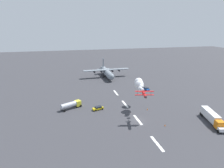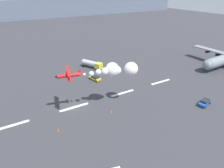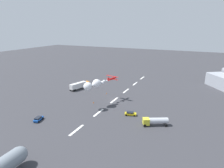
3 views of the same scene
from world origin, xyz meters
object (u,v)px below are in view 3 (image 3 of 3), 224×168
Objects in this scene: stunt_biplane_red at (95,84)px; fuel_tanker_truck at (155,121)px; followme_car_yellow at (38,119)px; traffic_cone_far at (94,102)px; traffic_cone_near at (106,93)px; semi_truck_orange at (80,85)px; airport_staff_sedan at (130,113)px.

stunt_biplane_red reaches higher than fuel_tanker_truck.
stunt_biplane_red is at bearing 149.07° from followme_car_yellow.
followme_car_yellow is 6.24× the size of traffic_cone_far.
traffic_cone_near is (-17.07, -3.02, -9.85)m from stunt_biplane_red.
stunt_biplane_red reaches higher than semi_truck_orange.
traffic_cone_near is at bearing 84.41° from semi_truck_orange.
stunt_biplane_red reaches higher than airport_staff_sedan.
stunt_biplane_red is at bearing 47.42° from semi_truck_orange.
followme_car_yellow is (39.56, 7.98, -1.31)m from semi_truck_orange.
fuel_tanker_truck reaches higher than followme_car_yellow.
stunt_biplane_red reaches higher than followme_car_yellow.
fuel_tanker_truck is 11.40m from airport_staff_sedan.
fuel_tanker_truck is 1.92× the size of followme_car_yellow.
airport_staff_sedan is (-18.90, 29.50, 0.00)m from followme_car_yellow.
followme_car_yellow is 0.98× the size of airport_staff_sedan.
followme_car_yellow is (20.79, -12.45, -9.41)m from stunt_biplane_red.
traffic_cone_far is at bearing -106.57° from fuel_tanker_truck.
airport_staff_sedan is at bearing 122.65° from followme_car_yellow.
fuel_tanker_truck reaches higher than traffic_cone_far.
followme_car_yellow is at bearing -57.35° from airport_staff_sedan.
airport_staff_sedan is at bearing 46.62° from traffic_cone_near.
semi_truck_orange is 54.07m from fuel_tanker_truck.
semi_truck_orange is 23.76m from traffic_cone_far.
fuel_tanker_truck is (5.92, 27.67, -8.48)m from stunt_biplane_red.
fuel_tanker_truck is 11.97× the size of traffic_cone_far.
semi_truck_orange is 42.82m from airport_staff_sedan.
followme_car_yellow is at bearing 11.40° from semi_truck_orange.
followme_car_yellow is (14.87, -40.12, -0.93)m from fuel_tanker_truck.
semi_truck_orange is (-18.78, -20.43, -8.10)m from stunt_biplane_red.
airport_staff_sedan reaches higher than traffic_cone_far.
traffic_cone_far is (-23.90, 9.79, -0.44)m from followme_car_yellow.
fuel_tanker_truck is 42.80m from followme_car_yellow.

